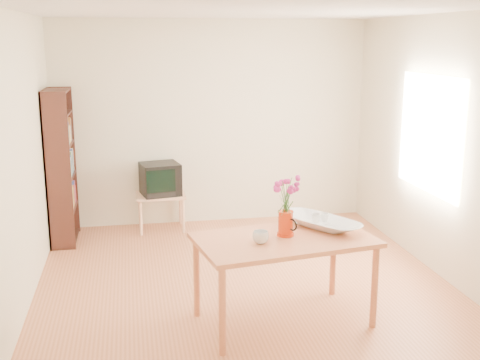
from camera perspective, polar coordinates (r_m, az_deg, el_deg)
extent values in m
plane|color=#AC613D|center=(5.94, 0.53, -10.10)|extent=(4.50, 4.50, 0.00)
plane|color=white|center=(5.46, 0.60, 15.84)|extent=(4.50, 4.50, 0.00)
plane|color=beige|center=(7.74, -2.64, 5.42)|extent=(4.00, 0.00, 4.00)
plane|color=beige|center=(3.44, 7.78, -4.73)|extent=(4.00, 0.00, 4.00)
plane|color=beige|center=(5.54, -20.21, 1.46)|extent=(0.00, 4.50, 4.50)
plane|color=beige|center=(6.25, 18.90, 2.82)|extent=(0.00, 4.50, 4.50)
plane|color=white|center=(6.48, 17.53, 4.18)|extent=(0.00, 1.30, 1.30)
cube|color=#C26942|center=(5.01, 4.24, -5.69)|extent=(1.56, 1.05, 0.04)
cylinder|color=#C26942|center=(4.63, -1.69, -12.36)|extent=(0.06, 0.06, 0.71)
cylinder|color=#C26942|center=(5.16, 12.63, -9.89)|extent=(0.06, 0.06, 0.71)
cylinder|color=#C26942|center=(5.24, -4.15, -9.20)|extent=(0.06, 0.06, 0.71)
cylinder|color=#C26942|center=(5.72, 8.82, -7.37)|extent=(0.06, 0.06, 0.71)
cube|color=tan|center=(7.57, -7.53, -1.46)|extent=(0.60, 0.45, 0.03)
cylinder|color=tan|center=(7.45, -9.40, -3.61)|extent=(0.04, 0.04, 0.43)
cylinder|color=tan|center=(7.47, -5.41, -3.43)|extent=(0.04, 0.04, 0.43)
cylinder|color=tan|center=(7.80, -9.46, -2.83)|extent=(0.04, 0.04, 0.43)
cylinder|color=tan|center=(7.83, -5.65, -2.66)|extent=(0.04, 0.04, 0.43)
cube|color=black|center=(6.96, -16.88, 0.63)|extent=(0.28, 0.02, 1.80)
cube|color=black|center=(7.62, -16.35, 1.72)|extent=(0.28, 0.03, 1.80)
cube|color=black|center=(7.31, -17.63, 1.15)|extent=(0.02, 0.70, 1.80)
cube|color=black|center=(7.51, -16.17, -5.23)|extent=(0.27, 0.65, 0.02)
cube|color=black|center=(7.41, -16.35, -2.58)|extent=(0.27, 0.65, 0.02)
cube|color=black|center=(7.32, -16.54, 0.28)|extent=(0.27, 0.65, 0.02)
cube|color=black|center=(7.24, -16.74, 3.21)|extent=(0.27, 0.65, 0.02)
cube|color=black|center=(7.19, -16.93, 6.03)|extent=(0.27, 0.65, 0.02)
cube|color=black|center=(7.17, -17.07, 8.09)|extent=(0.27, 0.65, 0.02)
cylinder|color=red|center=(5.03, 4.34, -4.18)|extent=(0.12, 0.12, 0.20)
cylinder|color=red|center=(5.05, 4.32, -5.15)|extent=(0.14, 0.14, 0.02)
cylinder|color=red|center=(5.00, 4.36, -3.02)|extent=(0.13, 0.13, 0.01)
cone|color=red|center=(4.95, 4.16, -3.46)|extent=(0.07, 0.08, 0.06)
torus|color=black|center=(5.09, 4.59, -3.83)|extent=(0.07, 0.10, 0.10)
imported|color=white|center=(4.85, 1.97, -5.45)|extent=(0.15, 0.15, 0.10)
imported|color=white|center=(5.24, 7.68, -1.92)|extent=(0.71, 0.71, 0.48)
imported|color=white|center=(5.24, 7.25, -2.44)|extent=(0.09, 0.09, 0.07)
imported|color=white|center=(5.29, 8.06, -2.36)|extent=(0.08, 0.08, 0.06)
cube|color=black|center=(7.52, -7.58, 0.11)|extent=(0.52, 0.49, 0.39)
cube|color=black|center=(7.59, -7.61, 0.38)|extent=(0.35, 0.28, 0.28)
cube|color=black|center=(7.31, -7.49, -0.12)|extent=(0.35, 0.08, 0.28)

